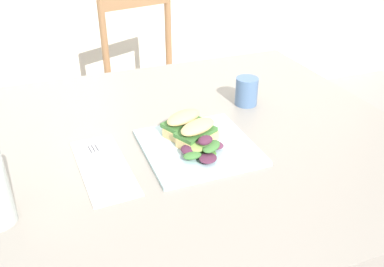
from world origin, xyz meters
name	(u,v)px	position (x,y,z in m)	size (l,w,h in m)	color
dining_table	(180,178)	(-0.11, 0.16, 0.62)	(1.13, 0.97, 0.74)	gray
chair_wooden_far	(154,89)	(0.09, 1.09, 0.45)	(0.48, 0.48, 0.87)	#8E6642
plate_lunch	(198,147)	(-0.09, 0.09, 0.74)	(0.25, 0.25, 0.01)	silver
sandwich_half_front	(197,132)	(-0.09, 0.10, 0.78)	(0.11, 0.09, 0.06)	#DBB270
sandwich_half_back	(183,123)	(-0.10, 0.16, 0.78)	(0.11, 0.09, 0.06)	#DBB270
salad_mixed_greens	(202,146)	(-0.09, 0.06, 0.77)	(0.12, 0.13, 0.04)	#518438
napkin_folded	(104,167)	(-0.31, 0.09, 0.74)	(0.10, 0.26, 0.00)	silver
fork_on_napkin	(101,162)	(-0.31, 0.11, 0.75)	(0.04, 0.19, 0.00)	silver
cup_extra_side	(247,91)	(0.13, 0.26, 0.78)	(0.06, 0.06, 0.08)	#4C6B93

